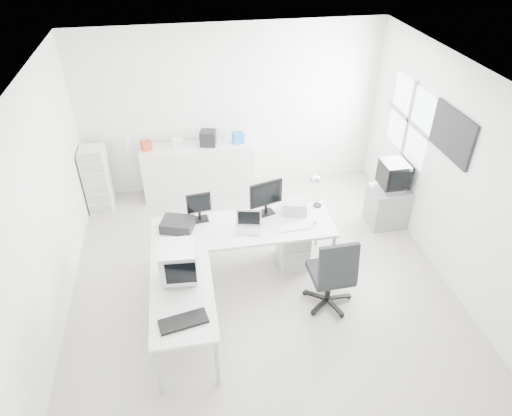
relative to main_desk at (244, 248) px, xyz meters
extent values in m
cube|color=beige|center=(0.18, -0.16, -0.38)|extent=(5.00, 5.00, 0.01)
cube|color=white|center=(0.18, -0.16, 2.42)|extent=(5.00, 5.00, 0.01)
cube|color=white|center=(0.18, 2.34, 1.02)|extent=(5.00, 0.02, 2.80)
cube|color=white|center=(-2.32, -0.16, 1.02)|extent=(0.02, 5.00, 2.80)
cube|color=white|center=(2.68, -0.16, 1.02)|extent=(0.02, 5.00, 2.80)
cube|color=silver|center=(0.70, 0.05, -0.08)|extent=(0.40, 0.50, 0.60)
cube|color=black|center=(-0.85, 0.10, 0.45)|extent=(0.48, 0.42, 0.14)
cube|color=silver|center=(0.65, -0.15, 0.38)|extent=(0.42, 0.14, 0.02)
sphere|color=silver|center=(0.95, -0.10, 0.40)|extent=(0.05, 0.05, 0.05)
cube|color=#9F9F9F|center=(0.75, 0.22, 0.47)|extent=(0.37, 0.34, 0.18)
cube|color=black|center=(-0.85, -1.50, 0.39)|extent=(0.53, 0.29, 0.03)
cube|color=gray|center=(2.40, 0.69, -0.05)|extent=(0.59, 0.48, 0.64)
cube|color=silver|center=(-0.46, 2.08, 0.09)|extent=(1.86, 0.46, 0.93)
cube|color=red|center=(-1.26, 2.08, 0.63)|extent=(0.19, 0.18, 0.16)
cube|color=silver|center=(-0.76, 2.08, 0.63)|extent=(0.17, 0.15, 0.15)
cube|color=black|center=(-0.26, 2.08, 0.68)|extent=(0.29, 0.28, 0.25)
cube|color=blue|center=(0.24, 2.08, 0.64)|extent=(0.20, 0.18, 0.18)
cylinder|color=silver|center=(-1.56, 2.12, 0.66)|extent=(0.07, 0.07, 0.22)
cube|color=silver|center=(-2.10, 1.92, 0.17)|extent=(0.38, 0.46, 1.09)
camera|label=1|loc=(-0.66, -4.74, 4.02)|focal=32.00mm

